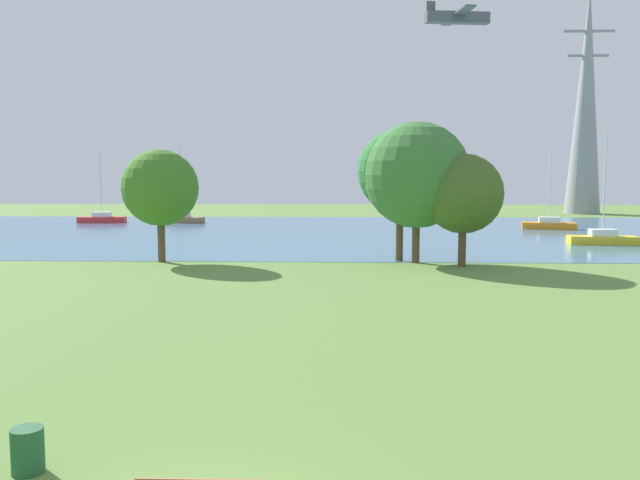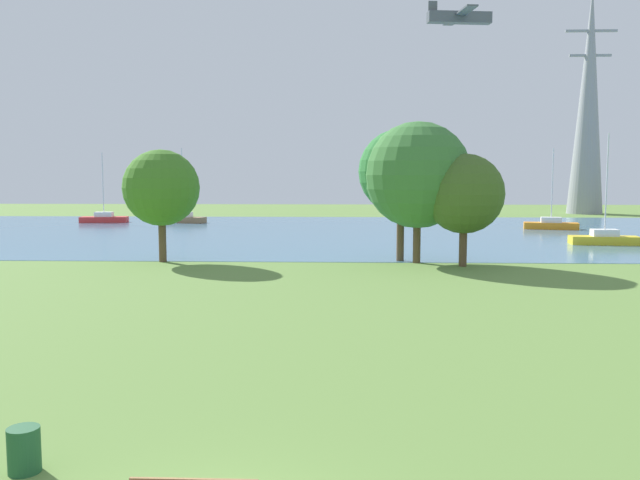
{
  "view_description": "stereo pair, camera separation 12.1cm",
  "coord_description": "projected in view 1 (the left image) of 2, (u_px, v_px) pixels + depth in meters",
  "views": [
    {
      "loc": [
        1.97,
        -8.72,
        5.21
      ],
      "look_at": [
        1.04,
        18.61,
        2.46
      ],
      "focal_mm": 37.64,
      "sensor_mm": 36.0,
      "label": 1
    },
    {
      "loc": [
        2.09,
        -8.71,
        5.21
      ],
      "look_at": [
        1.04,
        18.61,
        2.46
      ],
      "focal_mm": 37.64,
      "sensor_mm": 36.0,
      "label": 2
    }
  ],
  "objects": [
    {
      "name": "light_aircraft",
      "position": [
        457.0,
        17.0,
        66.77
      ],
      "size": [
        6.49,
        8.47,
        2.1
      ],
      "color": "#4C5156"
    },
    {
      "name": "tree_mid_shore",
      "position": [
        160.0,
        188.0,
        38.85
      ],
      "size": [
        4.44,
        4.44,
        6.56
      ],
      "color": "brown",
      "rests_on": "ground"
    },
    {
      "name": "sailboat_orange",
      "position": [
        549.0,
        224.0,
        62.0
      ],
      "size": [
        5.01,
        2.48,
        7.43
      ],
      "color": "orange",
      "rests_on": "water_surface"
    },
    {
      "name": "ground_plane",
      "position": [
        300.0,
        285.0,
        31.13
      ],
      "size": [
        160.0,
        160.0,
        0.0
      ],
      "primitive_type": "plane",
      "color": "olive"
    },
    {
      "name": "tree_west_far",
      "position": [
        463.0,
        194.0,
        37.08
      ],
      "size": [
        4.43,
        4.43,
        6.27
      ],
      "color": "brown",
      "rests_on": "ground"
    },
    {
      "name": "tree_east_near",
      "position": [
        417.0,
        175.0,
        38.41
      ],
      "size": [
        6.11,
        6.11,
        8.13
      ],
      "color": "brown",
      "rests_on": "ground"
    },
    {
      "name": "sailboat_red",
      "position": [
        102.0,
        218.0,
        70.02
      ],
      "size": [
        4.93,
        2.0,
        7.27
      ],
      "color": "red",
      "rests_on": "water_surface"
    },
    {
      "name": "sailboat_brown",
      "position": [
        181.0,
        218.0,
        69.82
      ],
      "size": [
        5.03,
        2.86,
        7.73
      ],
      "color": "brown",
      "rests_on": "water_surface"
    },
    {
      "name": "sailboat_yellow",
      "position": [
        603.0,
        238.0,
        48.73
      ],
      "size": [
        4.89,
        1.83,
        8.02
      ],
      "color": "yellow",
      "rests_on": "water_surface"
    },
    {
      "name": "tree_west_near",
      "position": [
        400.0,
        172.0,
        39.21
      ],
      "size": [
        4.99,
        4.99,
        7.78
      ],
      "color": "brown",
      "rests_on": "ground"
    },
    {
      "name": "electricity_pylon",
      "position": [
        586.0,
        101.0,
        84.49
      ],
      "size": [
        6.4,
        4.4,
        28.52
      ],
      "color": "gray",
      "rests_on": "ground"
    },
    {
      "name": "water_surface",
      "position": [
        320.0,
        232.0,
        58.98
      ],
      "size": [
        140.0,
        40.0,
        0.02
      ],
      "primitive_type": "cube",
      "color": "teal",
      "rests_on": "ground"
    },
    {
      "name": "litter_bin",
      "position": [
        28.0,
        451.0,
        11.64
      ],
      "size": [
        0.56,
        0.56,
        0.8
      ],
      "primitive_type": "cylinder",
      "color": "#1E512D",
      "rests_on": "ground"
    }
  ]
}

